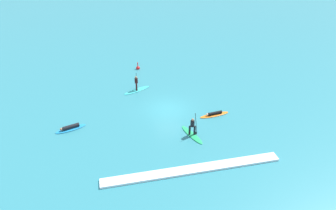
# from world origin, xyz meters

# --- Properties ---
(ground_plane) EXTENTS (120.00, 120.00, 0.00)m
(ground_plane) POSITION_xyz_m (0.00, 0.00, 0.00)
(ground_plane) COLOR teal
(ground_plane) RESTS_ON ground
(surfer_on_teal_board) EXTENTS (3.26, 2.05, 2.09)m
(surfer_on_teal_board) POSITION_xyz_m (-2.60, 4.58, 0.45)
(surfer_on_teal_board) COLOR #33C6CC
(surfer_on_teal_board) RESTS_ON ground_plane
(surfer_on_orange_board) EXTENTS (3.10, 1.01, 0.38)m
(surfer_on_orange_board) POSITION_xyz_m (4.22, -2.05, 0.13)
(surfer_on_orange_board) COLOR orange
(surfer_on_orange_board) RESTS_ON ground_plane
(surfer_on_blue_board) EXTENTS (2.86, 1.54, 0.45)m
(surfer_on_blue_board) POSITION_xyz_m (-9.48, -1.45, 0.16)
(surfer_on_blue_board) COLOR #1E8CD1
(surfer_on_blue_board) RESTS_ON ground_plane
(surfer_on_green_board) EXTENTS (1.59, 3.12, 2.39)m
(surfer_on_green_board) POSITION_xyz_m (1.18, -4.67, 0.47)
(surfer_on_green_board) COLOR #23B266
(surfer_on_green_board) RESTS_ON ground_plane
(marker_buoy) EXTENTS (0.49, 0.49, 1.02)m
(marker_buoy) POSITION_xyz_m (-1.73, 10.24, 0.15)
(marker_buoy) COLOR red
(marker_buoy) RESTS_ON ground_plane
(wave_crest) EXTENTS (14.08, 0.90, 0.18)m
(wave_crest) POSITION_xyz_m (0.00, -8.96, 0.09)
(wave_crest) COLOR white
(wave_crest) RESTS_ON ground_plane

